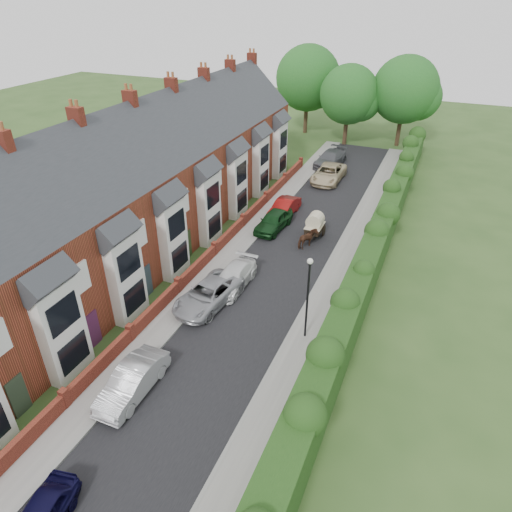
{
  "coord_description": "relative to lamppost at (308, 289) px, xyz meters",
  "views": [
    {
      "loc": [
        8.5,
        -15.06,
        17.03
      ],
      "look_at": [
        -1.13,
        7.71,
        2.2
      ],
      "focal_mm": 32.0,
      "sensor_mm": 36.0,
      "label": 1
    }
  ],
  "objects": [
    {
      "name": "kerb_house_side",
      "position": [
        -6.95,
        7.0,
        -3.23
      ],
      "size": [
        0.18,
        58.0,
        0.13
      ],
      "primitive_type": "cube",
      "color": "gray",
      "rests_on": "ground"
    },
    {
      "name": "kerb_hedge_side",
      "position": [
        -0.85,
        7.0,
        -3.23
      ],
      "size": [
        0.18,
        58.0,
        0.13
      ],
      "primitive_type": "cube",
      "color": "gray",
      "rests_on": "ground"
    },
    {
      "name": "horse_cart",
      "position": [
        -2.91,
        11.53,
        -2.13
      ],
      "size": [
        1.28,
        2.84,
        2.05
      ],
      "color": "black",
      "rests_on": "ground"
    },
    {
      "name": "car_red",
      "position": [
        -6.4,
        14.2,
        -2.6
      ],
      "size": [
        1.82,
        4.34,
        1.4
      ],
      "primitive_type": "imported",
      "rotation": [
        0.0,
        0.0,
        -0.08
      ],
      "color": "maroon",
      "rests_on": "ground"
    },
    {
      "name": "car_green",
      "position": [
        -6.31,
        11.52,
        -2.54
      ],
      "size": [
        2.18,
        4.57,
        1.51
      ],
      "primitive_type": "imported",
      "rotation": [
        0.0,
        0.0,
        -0.09
      ],
      "color": "#103615",
      "rests_on": "ground"
    },
    {
      "name": "car_beige",
      "position": [
        -5.0,
        23.4,
        -2.52
      ],
      "size": [
        2.66,
        5.61,
        1.55
      ],
      "primitive_type": "imported",
      "rotation": [
        0.0,
        0.0,
        -0.02
      ],
      "color": "beige",
      "rests_on": "ground"
    },
    {
      "name": "horse",
      "position": [
        -2.91,
        9.7,
        -2.58
      ],
      "size": [
        1.37,
        1.86,
        1.43
      ],
      "primitive_type": "imported",
      "rotation": [
        0.0,
        0.0,
        2.74
      ],
      "color": "#47281A",
      "rests_on": "ground"
    },
    {
      "name": "car_silver_a",
      "position": [
        -6.4,
        -7.04,
        -2.57
      ],
      "size": [
        1.59,
        4.45,
        1.46
      ],
      "primitive_type": "imported",
      "rotation": [
        0.0,
        0.0,
        0.01
      ],
      "color": "#BABBBF",
      "rests_on": "ground"
    },
    {
      "name": "pavement_hedge_side",
      "position": [
        0.2,
        7.0,
        -3.24
      ],
      "size": [
        2.2,
        58.0,
        0.12
      ],
      "primitive_type": "cube",
      "color": "gray",
      "rests_on": "ground"
    },
    {
      "name": "tree_far_right",
      "position": [
        -0.01,
        38.08,
        3.02
      ],
      "size": [
        7.98,
        7.6,
        10.31
      ],
      "color": "#332316",
      "rests_on": "ground"
    },
    {
      "name": "hedge",
      "position": [
        2.0,
        7.0,
        -1.7
      ],
      "size": [
        2.1,
        58.0,
        2.85
      ],
      "color": "#193B12",
      "rests_on": "ground"
    },
    {
      "name": "terrace_row",
      "position": [
        -14.27,
        5.98,
        1.18
      ],
      "size": [
        9.05,
        40.5,
        11.5
      ],
      "color": "#9C3E27",
      "rests_on": "ground"
    },
    {
      "name": "car_grey",
      "position": [
        -6.03,
        27.83,
        -2.51
      ],
      "size": [
        2.86,
        5.68,
        1.58
      ],
      "primitive_type": "imported",
      "rotation": [
        0.0,
        0.0,
        -0.12
      ],
      "color": "#53545A",
      "rests_on": "ground"
    },
    {
      "name": "lamppost",
      "position": [
        0.0,
        0.0,
        0.0
      ],
      "size": [
        0.32,
        0.32,
        5.16
      ],
      "color": "black",
      "rests_on": "ground"
    },
    {
      "name": "road",
      "position": [
        -3.9,
        7.0,
        -3.29
      ],
      "size": [
        6.0,
        58.0,
        0.02
      ],
      "primitive_type": "cube",
      "color": "black",
      "rests_on": "ground"
    },
    {
      "name": "garden_wall_row",
      "position": [
        -8.75,
        6.0,
        -2.84
      ],
      "size": [
        0.35,
        40.35,
        1.1
      ],
      "color": "maroon",
      "rests_on": "ground"
    },
    {
      "name": "tree_far_left",
      "position": [
        -6.05,
        36.08,
        2.41
      ],
      "size": [
        7.14,
        6.8,
        9.29
      ],
      "color": "#332316",
      "rests_on": "ground"
    },
    {
      "name": "car_white",
      "position": [
        -5.83,
        3.0,
        -2.63
      ],
      "size": [
        1.93,
        4.6,
        1.33
      ],
      "primitive_type": "imported",
      "rotation": [
        0.0,
        0.0,
        -0.02
      ],
      "color": "white",
      "rests_on": "ground"
    },
    {
      "name": "pavement_house_side",
      "position": [
        -7.75,
        7.0,
        -3.24
      ],
      "size": [
        1.7,
        58.0,
        0.12
      ],
      "primitive_type": "cube",
      "color": "gray",
      "rests_on": "ground"
    },
    {
      "name": "car_silver_b",
      "position": [
        -6.4,
        0.66,
        -2.58
      ],
      "size": [
        3.11,
        5.47,
        1.44
      ],
      "primitive_type": "imported",
      "rotation": [
        0.0,
        0.0,
        -0.14
      ],
      "color": "#9D9EA4",
      "rests_on": "ground"
    },
    {
      "name": "tree_far_back",
      "position": [
        -11.99,
        39.08,
        3.32
      ],
      "size": [
        8.4,
        8.0,
        10.82
      ],
      "color": "#332316",
      "rests_on": "ground"
    },
    {
      "name": "ground",
      "position": [
        -3.4,
        -4.0,
        -3.3
      ],
      "size": [
        140.0,
        140.0,
        0.0
      ],
      "primitive_type": "plane",
      "color": "#2D4C1E",
      "rests_on": "ground"
    }
  ]
}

